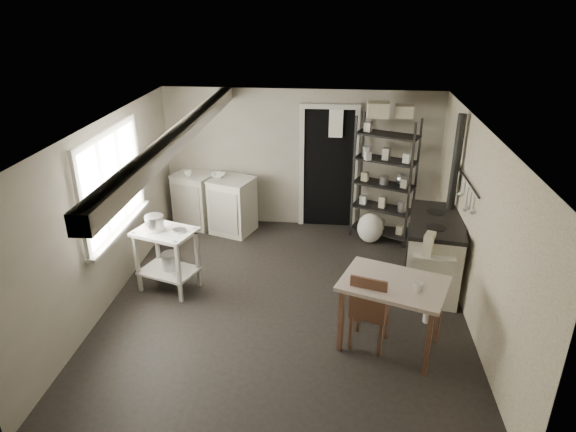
# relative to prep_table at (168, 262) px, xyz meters

# --- Properties ---
(floor) EXTENTS (5.00, 5.00, 0.00)m
(floor) POSITION_rel_prep_table_xyz_m (1.60, -0.21, -0.40)
(floor) COLOR black
(floor) RESTS_ON ground
(ceiling) EXTENTS (5.00, 5.00, 0.00)m
(ceiling) POSITION_rel_prep_table_xyz_m (1.60, -0.21, 1.90)
(ceiling) COLOR white
(ceiling) RESTS_ON wall_back
(wall_back) EXTENTS (4.50, 0.02, 2.30)m
(wall_back) POSITION_rel_prep_table_xyz_m (1.60, 2.29, 0.75)
(wall_back) COLOR #A39C8B
(wall_back) RESTS_ON ground
(wall_front) EXTENTS (4.50, 0.02, 2.30)m
(wall_front) POSITION_rel_prep_table_xyz_m (1.60, -2.71, 0.75)
(wall_front) COLOR #A39C8B
(wall_front) RESTS_ON ground
(wall_left) EXTENTS (0.02, 5.00, 2.30)m
(wall_left) POSITION_rel_prep_table_xyz_m (-0.65, -0.21, 0.75)
(wall_left) COLOR #A39C8B
(wall_left) RESTS_ON ground
(wall_right) EXTENTS (0.02, 5.00, 2.30)m
(wall_right) POSITION_rel_prep_table_xyz_m (3.85, -0.21, 0.75)
(wall_right) COLOR #A39C8B
(wall_right) RESTS_ON ground
(window) EXTENTS (0.12, 1.76, 1.28)m
(window) POSITION_rel_prep_table_xyz_m (-0.62, -0.01, 1.10)
(window) COLOR beige
(window) RESTS_ON wall_left
(doorway) EXTENTS (0.96, 0.10, 2.08)m
(doorway) POSITION_rel_prep_table_xyz_m (2.05, 2.26, 0.60)
(doorway) COLOR beige
(doorway) RESTS_ON ground
(ceiling_beam) EXTENTS (0.18, 5.00, 0.18)m
(ceiling_beam) POSITION_rel_prep_table_xyz_m (0.40, -0.21, 1.80)
(ceiling_beam) COLOR beige
(ceiling_beam) RESTS_ON ceiling
(wallpaper_panel) EXTENTS (0.01, 5.00, 2.30)m
(wallpaper_panel) POSITION_rel_prep_table_xyz_m (3.84, -0.21, 0.75)
(wallpaper_panel) COLOR beige
(wallpaper_panel) RESTS_ON wall_right
(utensil_rail) EXTENTS (0.06, 1.20, 0.44)m
(utensil_rail) POSITION_rel_prep_table_xyz_m (3.79, 0.39, 1.15)
(utensil_rail) COLOR #B4B4B7
(utensil_rail) RESTS_ON wall_right
(prep_table) EXTENTS (0.89, 0.75, 0.87)m
(prep_table) POSITION_rel_prep_table_xyz_m (0.00, 0.00, 0.00)
(prep_table) COLOR beige
(prep_table) RESTS_ON ground
(stockpot) EXTENTS (0.26, 0.26, 0.26)m
(stockpot) POSITION_rel_prep_table_xyz_m (-0.12, 0.00, 0.54)
(stockpot) COLOR #B4B4B7
(stockpot) RESTS_ON prep_table
(saucepan) EXTENTS (0.20, 0.20, 0.09)m
(saucepan) POSITION_rel_prep_table_xyz_m (0.20, -0.01, 0.45)
(saucepan) COLOR #B4B4B7
(saucepan) RESTS_ON prep_table
(bucket) EXTENTS (0.25, 0.25, 0.26)m
(bucket) POSITION_rel_prep_table_xyz_m (0.03, 0.04, -0.02)
(bucket) COLOR #B4B4B7
(bucket) RESTS_ON prep_table
(base_cabinets) EXTENTS (1.52, 1.02, 0.92)m
(base_cabinets) POSITION_rel_prep_table_xyz_m (0.17, 1.97, 0.06)
(base_cabinets) COLOR beige
(base_cabinets) RESTS_ON ground
(mixing_bowl) EXTENTS (0.34, 0.34, 0.08)m
(mixing_bowl) POSITION_rel_prep_table_xyz_m (0.27, 1.93, 0.56)
(mixing_bowl) COLOR silver
(mixing_bowl) RESTS_ON base_cabinets
(counter_cup) EXTENTS (0.16, 0.16, 0.11)m
(counter_cup) POSITION_rel_prep_table_xyz_m (-0.22, 1.92, 0.57)
(counter_cup) COLOR silver
(counter_cup) RESTS_ON base_cabinets
(shelf_rack) EXTENTS (1.01, 0.71, 1.99)m
(shelf_rack) POSITION_rel_prep_table_xyz_m (2.93, 1.85, 0.55)
(shelf_rack) COLOR black
(shelf_rack) RESTS_ON ground
(shelf_jar) EXTENTS (0.11, 0.12, 0.20)m
(shelf_jar) POSITION_rel_prep_table_xyz_m (2.65, 1.80, 0.97)
(shelf_jar) COLOR silver
(shelf_jar) RESTS_ON shelf_rack
(storage_box_a) EXTENTS (0.33, 0.29, 0.22)m
(storage_box_a) POSITION_rel_prep_table_xyz_m (2.76, 1.83, 1.61)
(storage_box_a) COLOR beige
(storage_box_a) RESTS_ON shelf_rack
(storage_box_b) EXTENTS (0.29, 0.28, 0.17)m
(storage_box_b) POSITION_rel_prep_table_xyz_m (3.14, 1.87, 1.59)
(storage_box_b) COLOR beige
(storage_box_b) RESTS_ON shelf_rack
(stove) EXTENTS (0.87, 1.34, 0.98)m
(stove) POSITION_rel_prep_table_xyz_m (3.52, 0.43, 0.04)
(stove) COLOR beige
(stove) RESTS_ON ground
(stovepipe) EXTENTS (0.13, 0.13, 1.30)m
(stovepipe) POSITION_rel_prep_table_xyz_m (3.74, 0.83, 1.19)
(stovepipe) COLOR black
(stovepipe) RESTS_ON stove
(side_ledge) EXTENTS (0.54, 0.34, 0.78)m
(side_ledge) POSITION_rel_prep_table_xyz_m (3.41, -0.15, 0.03)
(side_ledge) COLOR beige
(side_ledge) RESTS_ON ground
(oats_box) EXTENTS (0.17, 0.21, 0.27)m
(oats_box) POSITION_rel_prep_table_xyz_m (3.33, -0.15, 0.61)
(oats_box) COLOR beige
(oats_box) RESTS_ON side_ledge
(work_table) EXTENTS (1.30, 1.10, 0.84)m
(work_table) POSITION_rel_prep_table_xyz_m (2.84, -0.95, -0.02)
(work_table) COLOR beige
(work_table) RESTS_ON ground
(table_cup) EXTENTS (0.11, 0.11, 0.10)m
(table_cup) POSITION_rel_prep_table_xyz_m (3.08, -1.11, 0.41)
(table_cup) COLOR silver
(table_cup) RESTS_ON work_table
(chair) EXTENTS (0.50, 0.51, 0.96)m
(chair) POSITION_rel_prep_table_xyz_m (2.62, -0.93, 0.08)
(chair) COLOR #553424
(chair) RESTS_ON ground
(flour_sack) EXTENTS (0.49, 0.45, 0.49)m
(flour_sack) POSITION_rel_prep_table_xyz_m (2.75, 1.67, -0.16)
(flour_sack) COLOR white
(flour_sack) RESTS_ON ground
(floor_crock) EXTENTS (0.11, 0.11, 0.13)m
(floor_crock) POSITION_rel_prep_table_xyz_m (3.36, -0.44, -0.33)
(floor_crock) COLOR silver
(floor_crock) RESTS_ON ground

